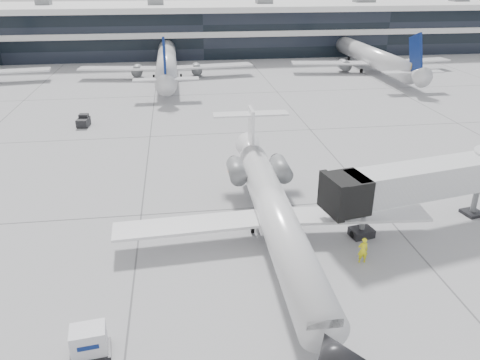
{
  "coord_description": "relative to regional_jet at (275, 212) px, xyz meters",
  "views": [
    {
      "loc": [
        -6.56,
        -34.78,
        18.54
      ],
      "look_at": [
        -1.73,
        0.16,
        2.6
      ],
      "focal_mm": 35.0,
      "sensor_mm": 36.0,
      "label": 1
    }
  ],
  "objects": [
    {
      "name": "ground",
      "position": [
        -0.12,
        5.15,
        -2.32
      ],
      "size": [
        220.0,
        220.0,
        0.0
      ],
      "primitive_type": "plane",
      "color": "gray",
      "rests_on": "ground"
    },
    {
      "name": "traffic_cone",
      "position": [
        -1.79,
        13.18,
        -2.04
      ],
      "size": [
        0.45,
        0.45,
        0.59
      ],
      "rotation": [
        0.0,
        0.0,
        0.12
      ],
      "color": "#F55C0C",
      "rests_on": "ground"
    },
    {
      "name": "bg_jet_right",
      "position": [
        31.88,
        60.15,
        -2.32
      ],
      "size": [
        32.0,
        40.0,
        9.6
      ],
      "primitive_type": null,
      "color": "silver",
      "rests_on": "ground"
    },
    {
      "name": "jet_bridge",
      "position": [
        12.58,
        0.65,
        1.58
      ],
      "size": [
        16.6,
        6.17,
        5.35
      ],
      "rotation": [
        0.0,
        0.0,
        0.2
      ],
      "color": "silver",
      "rests_on": "ground"
    },
    {
      "name": "baggage_tug",
      "position": [
        -0.02,
        -5.78,
        -1.73
      ],
      "size": [
        1.56,
        2.25,
        1.32
      ],
      "rotation": [
        0.0,
        0.0,
        0.17
      ],
      "color": "silver",
      "rests_on": "ground"
    },
    {
      "name": "terminal",
      "position": [
        -0.12,
        87.15,
        2.68
      ],
      "size": [
        170.0,
        22.0,
        10.0
      ],
      "primitive_type": "cube",
      "color": "black",
      "rests_on": "ground"
    },
    {
      "name": "regional_jet",
      "position": [
        0.0,
        0.0,
        0.0
      ],
      "size": [
        23.62,
        29.36,
        6.8
      ],
      "rotation": [
        0.0,
        0.0,
        -0.01
      ],
      "color": "white",
      "rests_on": "ground"
    },
    {
      "name": "far_tug",
      "position": [
        -18.76,
        30.66,
        -1.67
      ],
      "size": [
        1.57,
        2.41,
        1.46
      ],
      "rotation": [
        0.0,
        0.0,
        -0.1
      ],
      "color": "black",
      "rests_on": "ground"
    },
    {
      "name": "cargo_uld",
      "position": [
        -11.9,
        -10.08,
        -1.47
      ],
      "size": [
        2.23,
        1.76,
        1.68
      ],
      "rotation": [
        0.0,
        0.0,
        0.12
      ],
      "color": "black",
      "rests_on": "ground"
    },
    {
      "name": "ramp_worker",
      "position": [
        5.4,
        -3.85,
        -1.35
      ],
      "size": [
        0.73,
        0.51,
        1.94
      ],
      "primitive_type": "imported",
      "rotation": [
        0.0,
        0.0,
        3.08
      ],
      "color": "#FBF71A",
      "rests_on": "ground"
    },
    {
      "name": "bg_jet_center",
      "position": [
        -8.12,
        60.15,
        -2.32
      ],
      "size": [
        32.0,
        40.0,
        9.6
      ],
      "primitive_type": null,
      "color": "silver",
      "rests_on": "ground"
    }
  ]
}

